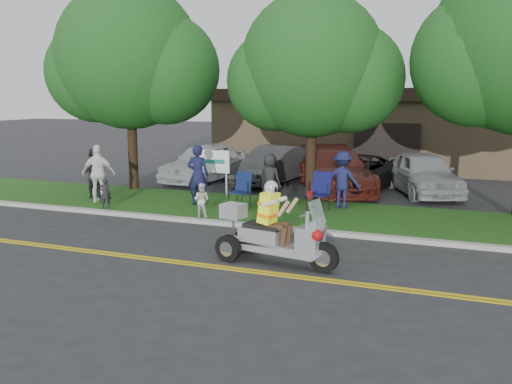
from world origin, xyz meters
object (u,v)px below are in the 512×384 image
(trike_scooter, at_px, (273,235))
(spectator_adult_left, at_px, (198,175))
(parked_car_mid, at_px, (353,174))
(parked_car_far_left, at_px, (204,162))
(spectator_adult_right, at_px, (99,174))
(parked_car_left, at_px, (274,165))
(parked_car_far_right, at_px, (423,173))
(lawn_chair_a, at_px, (320,189))
(lawn_chair_b, at_px, (242,187))
(spectator_adult_mid, at_px, (94,173))
(parked_car_right, at_px, (336,170))

(trike_scooter, xyz_separation_m, spectator_adult_left, (-4.26, 4.79, 0.45))
(parked_car_mid, bearing_deg, parked_car_far_left, -173.94)
(spectator_adult_left, height_order, spectator_adult_right, spectator_adult_left)
(spectator_adult_right, distance_m, parked_car_left, 7.58)
(spectator_adult_right, xyz_separation_m, parked_car_far_right, (9.99, 5.98, -0.28))
(trike_scooter, bearing_deg, parked_car_far_right, 86.40)
(lawn_chair_a, bearing_deg, spectator_adult_right, -158.11)
(lawn_chair_a, xyz_separation_m, parked_car_mid, (0.26, 4.11, -0.07))
(lawn_chair_a, bearing_deg, lawn_chair_b, -161.04)
(trike_scooter, distance_m, lawn_chair_a, 5.44)
(lawn_chair_a, distance_m, spectator_adult_right, 7.38)
(parked_car_mid, bearing_deg, trike_scooter, -80.14)
(parked_car_mid, bearing_deg, parked_car_far_right, 19.71)
(spectator_adult_mid, xyz_separation_m, parked_car_far_left, (1.64, 5.31, -0.15))
(spectator_adult_right, bearing_deg, lawn_chair_a, 176.44)
(spectator_adult_mid, xyz_separation_m, parked_car_left, (4.64, 5.83, -0.19))
(lawn_chair_b, height_order, spectator_adult_left, spectator_adult_left)
(parked_car_left, bearing_deg, lawn_chair_a, -44.55)
(parked_car_far_left, bearing_deg, trike_scooter, -49.29)
(trike_scooter, relative_size, parked_car_far_right, 0.60)
(spectator_adult_left, relative_size, parked_car_left, 0.42)
(spectator_adult_mid, bearing_deg, lawn_chair_b, -176.49)
(spectator_adult_left, distance_m, parked_car_mid, 6.34)
(trike_scooter, xyz_separation_m, parked_car_far_right, (2.42, 9.99, 0.16))
(trike_scooter, xyz_separation_m, parked_car_right, (-0.78, 9.56, 0.18))
(trike_scooter, xyz_separation_m, parked_car_mid, (-0.08, 9.54, 0.06))
(spectator_adult_mid, distance_m, parked_car_mid, 9.52)
(trike_scooter, bearing_deg, spectator_adult_mid, 160.72)
(spectator_adult_mid, distance_m, spectator_adult_right, 0.89)
(lawn_chair_b, relative_size, spectator_adult_mid, 0.65)
(spectator_adult_left, relative_size, parked_car_right, 0.35)
(spectator_adult_left, height_order, parked_car_right, spectator_adult_left)
(trike_scooter, distance_m, lawn_chair_b, 5.81)
(trike_scooter, height_order, parked_car_mid, trike_scooter)
(trike_scooter, bearing_deg, spectator_adult_right, 162.13)
(lawn_chair_a, distance_m, parked_car_far_left, 7.69)
(parked_car_right, relative_size, parked_car_far_right, 1.21)
(lawn_chair_b, bearing_deg, spectator_adult_mid, -163.43)
(spectator_adult_mid, xyz_separation_m, parked_car_far_right, (10.64, 5.38, -0.17))
(parked_car_right, distance_m, parked_car_far_right, 3.23)
(spectator_adult_right, relative_size, parked_car_far_left, 0.40)
(trike_scooter, relative_size, spectator_adult_right, 1.45)
(parked_car_left, bearing_deg, trike_scooter, -58.58)
(parked_car_far_left, bearing_deg, spectator_adult_mid, -100.01)
(lawn_chair_b, relative_size, parked_car_right, 0.20)
(lawn_chair_a, distance_m, parked_car_right, 4.16)
(trike_scooter, relative_size, parked_car_mid, 0.55)
(parked_car_right, height_order, parked_car_far_right, parked_car_right)
(spectator_adult_left, bearing_deg, parked_car_far_right, -149.82)
(lawn_chair_a, height_order, parked_car_far_left, parked_car_far_left)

